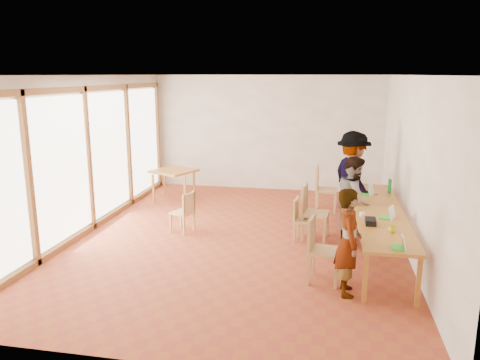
# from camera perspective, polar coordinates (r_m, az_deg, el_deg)

# --- Properties ---
(ground) EXTENTS (8.00, 8.00, 0.00)m
(ground) POSITION_cam_1_polar(r_m,az_deg,el_deg) (8.87, -0.25, -7.11)
(ground) COLOR #953824
(ground) RESTS_ON ground
(wall_back) EXTENTS (6.00, 0.10, 3.00)m
(wall_back) POSITION_cam_1_polar(r_m,az_deg,el_deg) (12.38, 3.31, 5.72)
(wall_back) COLOR white
(wall_back) RESTS_ON ground
(wall_front) EXTENTS (6.00, 0.10, 3.00)m
(wall_front) POSITION_cam_1_polar(r_m,az_deg,el_deg) (4.73, -9.67, -6.11)
(wall_front) COLOR white
(wall_front) RESTS_ON ground
(wall_right) EXTENTS (0.10, 8.00, 3.00)m
(wall_right) POSITION_cam_1_polar(r_m,az_deg,el_deg) (8.44, 20.17, 1.64)
(wall_right) COLOR white
(wall_right) RESTS_ON ground
(window_wall) EXTENTS (0.10, 8.00, 3.00)m
(window_wall) POSITION_cam_1_polar(r_m,az_deg,el_deg) (9.49, -18.11, 2.95)
(window_wall) COLOR white
(window_wall) RESTS_ON ground
(ceiling) EXTENTS (6.00, 8.00, 0.04)m
(ceiling) POSITION_cam_1_polar(r_m,az_deg,el_deg) (8.34, -0.27, 12.80)
(ceiling) COLOR white
(ceiling) RESTS_ON wall_back
(communal_table) EXTENTS (0.80, 4.00, 0.75)m
(communal_table) POSITION_cam_1_polar(r_m,az_deg,el_deg) (8.34, 16.59, -3.88)
(communal_table) COLOR #BD772A
(communal_table) RESTS_ON ground
(side_table) EXTENTS (0.90, 0.90, 0.75)m
(side_table) POSITION_cam_1_polar(r_m,az_deg,el_deg) (11.47, -8.07, 0.84)
(side_table) COLOR #BD772A
(side_table) RESTS_ON ground
(chair_near) EXTENTS (0.52, 0.52, 0.52)m
(chair_near) POSITION_cam_1_polar(r_m,az_deg,el_deg) (7.04, 9.49, -7.45)
(chair_near) COLOR tan
(chair_near) RESTS_ON ground
(chair_mid) EXTENTS (0.41, 0.41, 0.43)m
(chair_mid) POSITION_cam_1_polar(r_m,az_deg,el_deg) (8.69, 7.34, -4.23)
(chair_mid) COLOR tan
(chair_mid) RESTS_ON ground
(chair_far) EXTENTS (0.53, 0.53, 0.55)m
(chair_far) POSITION_cam_1_polar(r_m,az_deg,el_deg) (8.80, 8.51, -3.12)
(chair_far) COLOR tan
(chair_far) RESTS_ON ground
(chair_empty) EXTENTS (0.49, 0.49, 0.54)m
(chair_empty) POSITION_cam_1_polar(r_m,az_deg,el_deg) (10.63, 9.93, -0.46)
(chair_empty) COLOR tan
(chair_empty) RESTS_ON ground
(chair_spare) EXTENTS (0.48, 0.48, 0.43)m
(chair_spare) POSITION_cam_1_polar(r_m,az_deg,el_deg) (9.11, -6.66, -3.41)
(chair_spare) COLOR tan
(chair_spare) RESTS_ON ground
(person_near) EXTENTS (0.42, 0.59, 1.52)m
(person_near) POSITION_cam_1_polar(r_m,az_deg,el_deg) (6.66, 13.07, -7.38)
(person_near) COLOR gray
(person_near) RESTS_ON ground
(person_mid) EXTENTS (0.63, 0.79, 1.59)m
(person_mid) POSITION_cam_1_polar(r_m,az_deg,el_deg) (8.73, 13.71, -2.33)
(person_mid) COLOR gray
(person_mid) RESTS_ON ground
(person_far) EXTENTS (1.13, 1.41, 1.91)m
(person_far) POSITION_cam_1_polar(r_m,az_deg,el_deg) (9.80, 13.54, 0.26)
(person_far) COLOR gray
(person_far) RESTS_ON ground
(laptop_near) EXTENTS (0.19, 0.23, 0.18)m
(laptop_near) POSITION_cam_1_polar(r_m,az_deg,el_deg) (6.62, 18.96, -7.51)
(laptop_near) COLOR green
(laptop_near) RESTS_ON communal_table
(laptop_mid) EXTENTS (0.29, 0.30, 0.21)m
(laptop_mid) POSITION_cam_1_polar(r_m,az_deg,el_deg) (7.89, 17.71, -4.10)
(laptop_mid) COLOR green
(laptop_mid) RESTS_ON communal_table
(laptop_far) EXTENTS (0.30, 0.32, 0.22)m
(laptop_far) POSITION_cam_1_polar(r_m,az_deg,el_deg) (9.31, 15.38, -1.39)
(laptop_far) COLOR green
(laptop_far) RESTS_ON communal_table
(yellow_mug) EXTENTS (0.13, 0.13, 0.09)m
(yellow_mug) POSITION_cam_1_polar(r_m,az_deg,el_deg) (7.24, 18.06, -5.75)
(yellow_mug) COLOR yellow
(yellow_mug) RESTS_ON communal_table
(green_bottle) EXTENTS (0.07, 0.07, 0.28)m
(green_bottle) POSITION_cam_1_polar(r_m,az_deg,el_deg) (9.55, 17.78, -0.71)
(green_bottle) COLOR #147D2E
(green_bottle) RESTS_ON communal_table
(clear_glass) EXTENTS (0.07, 0.07, 0.09)m
(clear_glass) POSITION_cam_1_polar(r_m,az_deg,el_deg) (9.83, 14.27, -0.68)
(clear_glass) COLOR silver
(clear_glass) RESTS_ON communal_table
(condiment_cup) EXTENTS (0.08, 0.08, 0.06)m
(condiment_cup) POSITION_cam_1_polar(r_m,az_deg,el_deg) (7.92, 14.65, -4.05)
(condiment_cup) COLOR white
(condiment_cup) RESTS_ON communal_table
(pink_phone) EXTENTS (0.05, 0.10, 0.01)m
(pink_phone) POSITION_cam_1_polar(r_m,az_deg,el_deg) (9.42, 16.28, -1.62)
(pink_phone) COLOR #B8427B
(pink_phone) RESTS_ON communal_table
(black_pouch) EXTENTS (0.16, 0.26, 0.09)m
(black_pouch) POSITION_cam_1_polar(r_m,az_deg,el_deg) (7.52, 15.63, -4.89)
(black_pouch) COLOR black
(black_pouch) RESTS_ON communal_table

